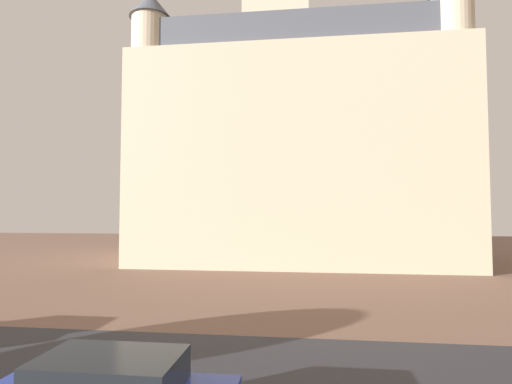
# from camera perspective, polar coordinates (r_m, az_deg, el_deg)

# --- Properties ---
(ground_plane) EXTENTS (120.00, 120.00, 0.00)m
(ground_plane) POSITION_cam_1_polar(r_m,az_deg,el_deg) (11.38, -2.64, -23.79)
(ground_plane) COLOR brown
(landmark_building) EXTENTS (25.23, 15.11, 32.90)m
(landmark_building) POSITION_cam_1_polar(r_m,az_deg,el_deg) (34.71, 5.53, 6.98)
(landmark_building) COLOR beige
(landmark_building) RESTS_ON ground_plane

